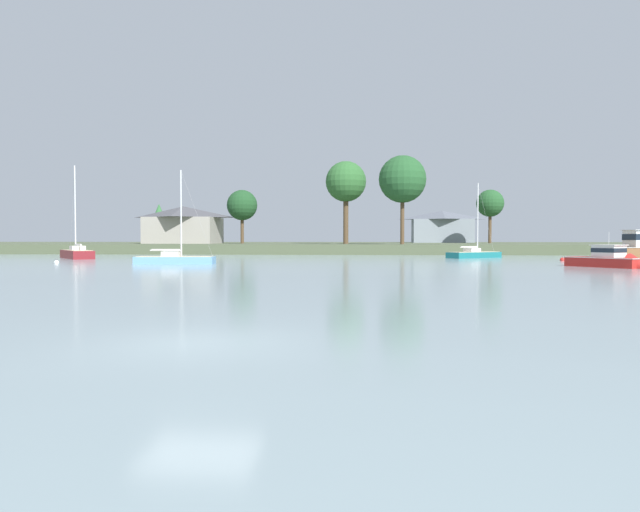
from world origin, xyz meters
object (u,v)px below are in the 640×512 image
sailboat_skyblue (175,262)px  sailboat_teal (474,256)px  sailboat_maroon (77,256)px  cruiser_red (613,262)px  mooring_buoy_white (57,263)px  mooring_buoy_red (562,260)px

sailboat_skyblue → sailboat_teal: sailboat_teal is taller
sailboat_maroon → cruiser_red: sailboat_maroon is taller
sailboat_teal → mooring_buoy_white: size_ratio=19.02×
sailboat_skyblue → sailboat_teal: bearing=32.2°
mooring_buoy_white → sailboat_skyblue: bearing=-3.2°
sailboat_skyblue → sailboat_teal: 33.84m
mooring_buoy_white → sailboat_teal: bearing=23.8°
sailboat_maroon → cruiser_red: 53.07m
sailboat_maroon → sailboat_teal: (43.92, 4.96, -0.04)m
sailboat_maroon → mooring_buoy_white: sailboat_maroon is taller
cruiser_red → sailboat_skyblue: bearing=174.9°
sailboat_maroon → mooring_buoy_white: size_ratio=23.17×
sailboat_teal → cruiser_red: size_ratio=1.40×
sailboat_skyblue → mooring_buoy_white: sailboat_skyblue is taller
sailboat_teal → mooring_buoy_white: sailboat_teal is taller
sailboat_maroon → sailboat_teal: size_ratio=1.22×
sailboat_teal → mooring_buoy_red: (7.17, -7.84, -0.11)m
sailboat_skyblue → mooring_buoy_white: 10.94m
cruiser_red → mooring_buoy_white: bearing=175.3°
mooring_buoy_red → mooring_buoy_white: mooring_buoy_red is taller
sailboat_teal → mooring_buoy_red: sailboat_teal is taller
cruiser_red → mooring_buoy_white: 46.30m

